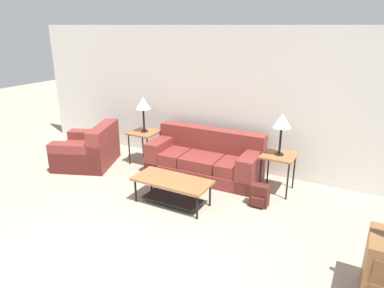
{
  "coord_description": "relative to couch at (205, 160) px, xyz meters",
  "views": [
    {
      "loc": [
        2.25,
        -2.05,
        2.6
      ],
      "look_at": [
        -0.19,
        2.49,
        0.8
      ],
      "focal_mm": 32.0,
      "sensor_mm": 36.0,
      "label": 1
    }
  ],
  "objects": [
    {
      "name": "ground_plane",
      "position": [
        0.25,
        -3.12,
        -0.3
      ],
      "size": [
        24.0,
        24.0,
        0.0
      ],
      "primitive_type": "plane",
      "color": "gray"
    },
    {
      "name": "wall_back",
      "position": [
        0.25,
        0.6,
        1.0
      ],
      "size": [
        9.14,
        0.06,
        2.6
      ],
      "color": "silver",
      "rests_on": "ground_plane"
    },
    {
      "name": "couch",
      "position": [
        0.0,
        0.0,
        0.0
      ],
      "size": [
        2.04,
        0.9,
        0.82
      ],
      "color": "maroon",
      "rests_on": "ground_plane"
    },
    {
      "name": "armchair",
      "position": [
        -2.22,
        -0.62,
        -0.01
      ],
      "size": [
        1.32,
        1.35,
        0.8
      ],
      "color": "maroon",
      "rests_on": "ground_plane"
    },
    {
      "name": "coffee_table",
      "position": [
        0.04,
        -1.2,
        0.01
      ],
      "size": [
        1.19,
        0.54,
        0.41
      ],
      "color": "#935B33",
      "rests_on": "ground_plane"
    },
    {
      "name": "side_table_left",
      "position": [
        -1.32,
        -0.02,
        0.27
      ],
      "size": [
        0.52,
        0.52,
        0.64
      ],
      "color": "#935B33",
      "rests_on": "ground_plane"
    },
    {
      "name": "side_table_right",
      "position": [
        1.32,
        -0.02,
        0.27
      ],
      "size": [
        0.52,
        0.52,
        0.64
      ],
      "color": "#935B33",
      "rests_on": "ground_plane"
    },
    {
      "name": "table_lamp_left",
      "position": [
        -1.32,
        -0.02,
        0.88
      ],
      "size": [
        0.29,
        0.29,
        0.67
      ],
      "color": "black",
      "rests_on": "side_table_left"
    },
    {
      "name": "table_lamp_right",
      "position": [
        1.32,
        -0.02,
        0.88
      ],
      "size": [
        0.29,
        0.29,
        0.67
      ],
      "color": "black",
      "rests_on": "side_table_right"
    },
    {
      "name": "backpack",
      "position": [
        1.22,
        -0.63,
        -0.13
      ],
      "size": [
        0.27,
        0.24,
        0.34
      ],
      "color": "#4C1E19",
      "rests_on": "ground_plane"
    }
  ]
}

